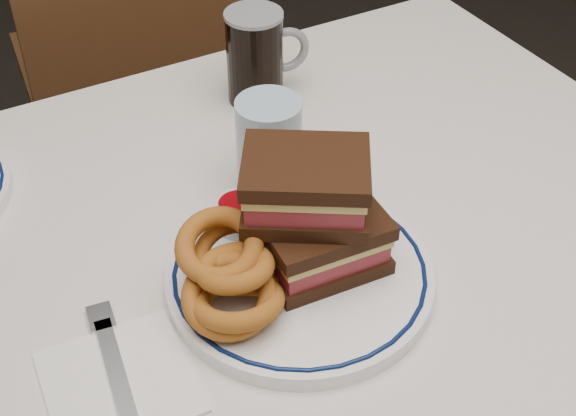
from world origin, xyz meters
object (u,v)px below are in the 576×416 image
chair_far (140,59)px  reuben_sandwich (313,213)px  main_plate (299,275)px  beer_mug (257,56)px

chair_far → reuben_sandwich: size_ratio=6.03×
main_plate → beer_mug: 0.39m
chair_far → main_plate: 0.92m
beer_mug → chair_far: bearing=91.0°
reuben_sandwich → beer_mug: (0.11, 0.35, -0.02)m
chair_far → reuben_sandwich: (-0.10, -0.88, 0.29)m
reuben_sandwich → beer_mug: reuben_sandwich is taller
chair_far → reuben_sandwich: 0.93m
reuben_sandwich → main_plate: bearing=-157.4°
chair_far → beer_mug: 0.59m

